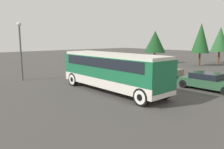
# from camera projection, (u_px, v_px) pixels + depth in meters

# --- Properties ---
(ground_plane) EXTENTS (120.00, 120.00, 0.00)m
(ground_plane) POSITION_uv_depth(u_px,v_px,m) (112.00, 91.00, 17.11)
(ground_plane) COLOR #423F3D
(tour_bus) EXTENTS (9.86, 2.63, 2.97)m
(tour_bus) POSITION_uv_depth(u_px,v_px,m) (113.00, 69.00, 16.75)
(tour_bus) COLOR silver
(tour_bus) RESTS_ON ground_plane
(parked_car_near) EXTENTS (4.43, 1.97, 1.37)m
(parked_car_near) POSITION_uv_depth(u_px,v_px,m) (161.00, 70.00, 24.29)
(parked_car_near) COLOR #7A6B5B
(parked_car_near) RESTS_ON ground_plane
(parked_car_mid) EXTENTS (4.36, 1.94, 1.36)m
(parked_car_mid) POSITION_uv_depth(u_px,v_px,m) (208.00, 81.00, 17.59)
(parked_car_mid) COLOR #2D5638
(parked_car_mid) RESTS_ON ground_plane
(lamp_post) EXTENTS (0.44, 0.44, 5.68)m
(lamp_post) POSITION_uv_depth(u_px,v_px,m) (20.00, 42.00, 21.13)
(lamp_post) COLOR #515156
(lamp_post) RESTS_ON ground_plane
(tree_left) EXTENTS (2.85, 2.85, 6.06)m
(tree_left) POSITION_uv_depth(u_px,v_px,m) (220.00, 39.00, 36.19)
(tree_left) COLOR brown
(tree_left) RESTS_ON ground_plane
(tree_center) EXTENTS (2.61, 2.61, 6.42)m
(tree_center) POSITION_uv_depth(u_px,v_px,m) (201.00, 38.00, 32.62)
(tree_center) COLOR brown
(tree_center) RESTS_ON ground_plane
(tree_right) EXTENTS (3.49, 3.49, 5.38)m
(tree_right) POSITION_uv_depth(u_px,v_px,m) (155.00, 42.00, 35.96)
(tree_right) COLOR brown
(tree_right) RESTS_ON ground_plane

